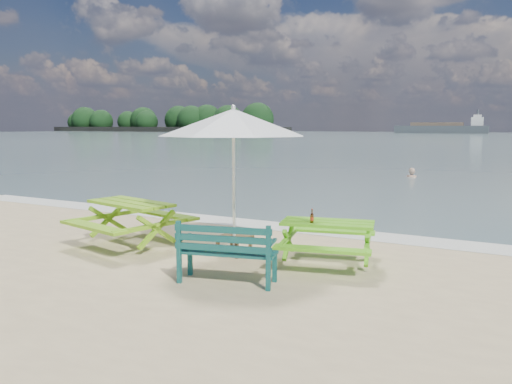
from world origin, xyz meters
The scene contains 10 objects.
sea centered at (0.00, 85.00, 0.00)m, with size 300.00×300.00×0.00m, color slate.
foam_strip centered at (0.00, 4.60, 0.01)m, with size 22.00×0.90×0.01m, color silver.
island_headland centered at (-110.00, 140.00, 3.26)m, with size 90.00×22.00×7.60m.
picnic_table_left centered at (-2.62, 1.72, 0.40)m, with size 2.13×2.28×0.84m.
picnic_table_right centered at (1.15, 2.22, 0.34)m, with size 1.82×1.94×0.71m.
park_bench centered at (0.20, 0.60, 0.27)m, with size 1.50×0.79×0.88m.
side_table centered at (-0.51, 2.03, 0.18)m, with size 0.57×0.57×0.34m.
patio_umbrella centered at (-0.51, 2.03, 2.33)m, with size 2.86×2.86×2.56m.
beer_bottle centered at (0.97, 2.00, 0.79)m, with size 0.06×0.06×0.23m.
swimmer centered at (-0.30, 17.27, -0.40)m, with size 0.60×0.41×1.62m.
Camera 1 is at (3.87, -5.45, 2.29)m, focal length 35.00 mm.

